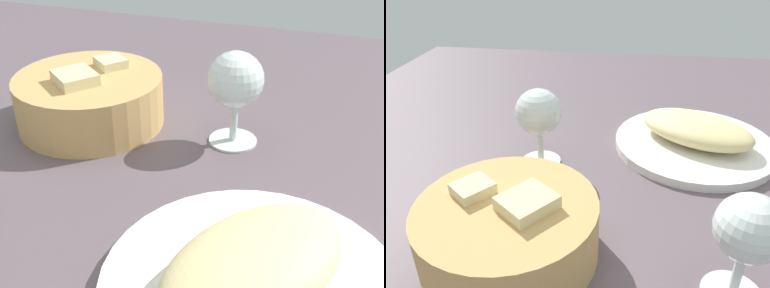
# 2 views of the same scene
# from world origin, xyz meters

# --- Properties ---
(ground_plane) EXTENTS (1.40, 1.40, 0.02)m
(ground_plane) POSITION_xyz_m (0.00, 0.00, -0.01)
(ground_plane) COLOR #5E5058
(plate) EXTENTS (0.27, 0.27, 0.01)m
(plate) POSITION_xyz_m (-0.04, -0.13, 0.01)
(plate) COLOR white
(plate) RESTS_ON ground_plane
(omelette) EXTENTS (0.22, 0.19, 0.04)m
(omelette) POSITION_xyz_m (-0.04, -0.13, 0.04)
(omelette) COLOR #F2DA92
(omelette) RESTS_ON plate
(lettuce_garnish) EXTENTS (0.05, 0.05, 0.01)m
(lettuce_garnish) POSITION_xyz_m (-0.10, -0.15, 0.02)
(lettuce_garnish) COLOR #46832C
(lettuce_garnish) RESTS_ON plate
(bread_basket) EXTENTS (0.20, 0.20, 0.08)m
(bread_basket) POSITION_xyz_m (0.19, 0.15, 0.04)
(bread_basket) COLOR tan
(bread_basket) RESTS_ON ground_plane
(wine_glass_near) EXTENTS (0.07, 0.07, 0.12)m
(wine_glass_near) POSITION_xyz_m (0.20, -0.05, 0.08)
(wine_glass_near) COLOR silver
(wine_glass_near) RESTS_ON ground_plane
(wine_glass_far) EXTENTS (0.07, 0.07, 0.12)m
(wine_glass_far) POSITION_xyz_m (-0.04, 0.18, 0.08)
(wine_glass_far) COLOR silver
(wine_glass_far) RESTS_ON ground_plane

